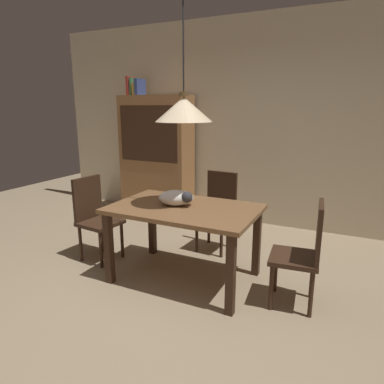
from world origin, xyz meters
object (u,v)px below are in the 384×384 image
object	(u,v)px
chair_right_side	(304,250)
hutch_bookcase	(157,159)
dining_table	(184,217)
cat_sleeping	(177,198)
book_green_slim	(134,87)
book_blue_wide	(140,87)
pendant_lamp	(184,109)
chair_left_side	(95,215)
book_red_tall	(131,86)
book_yellow_short	(137,89)
chair_far_back	(218,207)

from	to	relation	value
chair_right_side	hutch_bookcase	distance (m)	3.05
dining_table	cat_sleeping	bearing A→B (deg)	170.98
book_green_slim	book_blue_wide	distance (m)	0.12
pendant_lamp	book_green_slim	bearing A→B (deg)	135.27
chair_left_side	book_red_tall	world-z (taller)	book_red_tall
hutch_bookcase	book_blue_wide	size ratio (longest dim) A/B	7.71
dining_table	chair_right_side	bearing A→B (deg)	0.41
book_yellow_short	book_blue_wide	world-z (taller)	book_blue_wide
dining_table	chair_right_side	distance (m)	1.14
chair_right_side	chair_left_side	distance (m)	2.26
book_green_slim	pendant_lamp	bearing A→B (deg)	-44.73
dining_table	chair_left_side	distance (m)	1.14
chair_far_back	hutch_bookcase	distance (m)	1.65
pendant_lamp	book_blue_wide	world-z (taller)	pendant_lamp
chair_left_side	book_blue_wide	size ratio (longest dim) A/B	3.88
chair_right_side	book_blue_wide	xyz separation A→B (m)	(-2.75, 1.72, 1.46)
book_green_slim	book_blue_wide	size ratio (longest dim) A/B	1.08
chair_left_side	cat_sleeping	size ratio (longest dim) A/B	2.28
cat_sleeping	pendant_lamp	xyz separation A→B (m)	(0.09, -0.01, 0.84)
book_blue_wide	book_yellow_short	bearing A→B (deg)	180.00
chair_far_back	cat_sleeping	xyz separation A→B (m)	(-0.09, -0.86, 0.32)
dining_table	book_yellow_short	bearing A→B (deg)	134.42
dining_table	book_red_tall	world-z (taller)	book_red_tall
chair_right_side	pendant_lamp	bearing A→B (deg)	-179.59
pendant_lamp	book_blue_wide	distance (m)	2.39
chair_far_back	book_red_tall	bearing A→B (deg)	154.73
chair_far_back	chair_right_side	bearing A→B (deg)	-37.77
cat_sleeping	book_yellow_short	bearing A→B (deg)	133.16
cat_sleeping	book_green_slim	xyz separation A→B (m)	(-1.66, 1.71, 1.15)
book_yellow_short	book_blue_wide	size ratio (longest dim) A/B	0.83
pendant_lamp	dining_table	bearing A→B (deg)	-95.95
book_red_tall	book_blue_wide	world-z (taller)	book_red_tall
chair_right_side	book_blue_wide	distance (m)	3.56
pendant_lamp	hutch_bookcase	xyz separation A→B (m)	(-1.36, 1.72, -0.77)
book_yellow_short	chair_right_side	bearing A→B (deg)	-31.36
hutch_bookcase	book_red_tall	xyz separation A→B (m)	(-0.43, 0.00, 1.10)
chair_right_side	book_yellow_short	world-z (taller)	book_yellow_short
dining_table	book_yellow_short	world-z (taller)	book_yellow_short
pendant_lamp	book_red_tall	bearing A→B (deg)	136.06
chair_left_side	pendant_lamp	distance (m)	1.61
hutch_bookcase	book_yellow_short	size ratio (longest dim) A/B	9.25
dining_table	chair_left_side	world-z (taller)	chair_left_side
book_red_tall	book_yellow_short	bearing A→B (deg)	0.00
hutch_bookcase	book_yellow_short	xyz separation A→B (m)	(-0.33, 0.00, 1.05)
book_blue_wide	book_green_slim	bearing A→B (deg)	180.00
cat_sleeping	book_red_tall	xyz separation A→B (m)	(-1.71, 1.71, 1.16)
book_green_slim	chair_right_side	bearing A→B (deg)	-30.91
hutch_bookcase	book_blue_wide	bearing A→B (deg)	179.68
book_red_tall	book_yellow_short	xyz separation A→B (m)	(0.10, 0.00, -0.05)
pendant_lamp	book_red_tall	size ratio (longest dim) A/B	4.64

